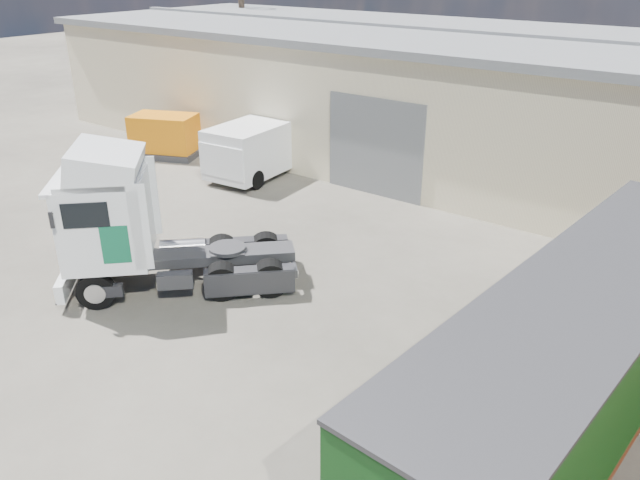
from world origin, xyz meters
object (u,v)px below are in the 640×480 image
Objects in this scene: tractor_unit at (139,230)px; orange_skip at (165,138)px; box_trailer at (583,350)px; panel_van at (260,147)px.

orange_skip is at bearing -177.92° from tractor_unit.
orange_skip is (-9.02, 8.34, -0.89)m from tractor_unit.
box_trailer is (10.97, 0.63, 0.48)m from tractor_unit.
box_trailer is at bearing 48.14° from tractor_unit.
box_trailer reaches higher than orange_skip.
panel_van is 1.59× the size of orange_skip.
tractor_unit reaches higher than box_trailer.
panel_van is (-14.94, 8.39, -1.05)m from box_trailer.
box_trailer is 21.47m from orange_skip.
box_trailer is 1.99× the size of panel_van.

